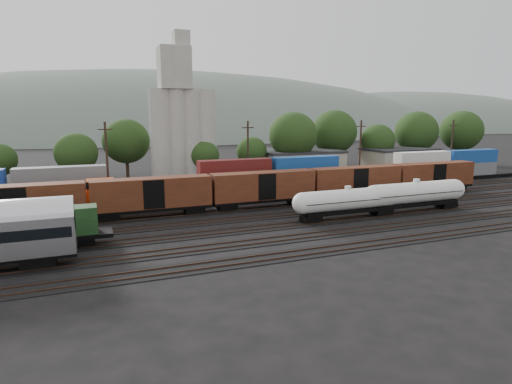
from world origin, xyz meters
name	(u,v)px	position (x,y,z in m)	size (l,w,h in m)	color
ground	(220,221)	(0.00, 0.00, 0.00)	(600.00, 600.00, 0.00)	black
tracks	(220,221)	(0.00, 0.00, 0.05)	(180.00, 33.20, 0.20)	black
green_locomotive	(6,229)	(-22.47, -5.00, 2.57)	(17.00, 3.00, 4.50)	black
tank_car_a	(347,201)	(15.25, -5.00, 2.41)	(15.32, 2.74, 4.02)	silver
tank_car_b	(416,194)	(26.10, -5.00, 2.56)	(16.41, 2.94, 4.30)	silver
orange_locomotive	(135,193)	(-9.18, 10.00, 2.49)	(17.42, 2.90, 4.36)	black
boxcar_string	(88,198)	(-15.19, 5.00, 3.12)	(122.80, 2.90, 4.20)	black
container_wall	(197,183)	(0.90, 15.00, 2.60)	(160.00, 2.60, 5.80)	black
grain_silo	(182,124)	(3.28, 36.00, 11.26)	(13.40, 5.00, 29.00)	#A5A297
industrial_sheds	(201,167)	(6.63, 35.25, 2.56)	(119.38, 17.26, 5.10)	#9E937F
tree_band	(217,139)	(10.93, 37.95, 7.89)	(163.99, 20.23, 14.16)	black
utility_poles	(182,156)	(0.00, 22.00, 6.21)	(122.20, 0.36, 12.00)	black
distant_hills	(146,162)	(23.92, 260.00, -20.56)	(860.00, 286.00, 130.00)	#59665B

